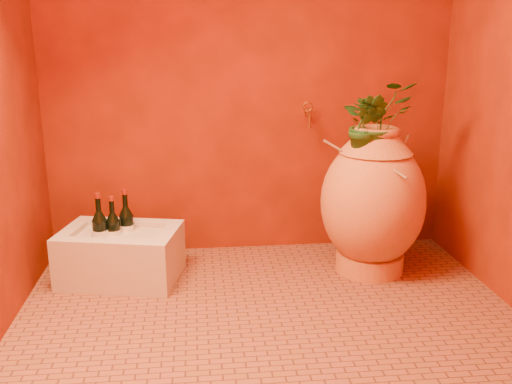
{
  "coord_description": "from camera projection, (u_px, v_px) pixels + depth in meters",
  "views": [
    {
      "loc": [
        -0.34,
        -2.51,
        1.36
      ],
      "look_at": [
        -0.03,
        0.35,
        0.55
      ],
      "focal_mm": 40.0,
      "sensor_mm": 36.0,
      "label": 1
    }
  ],
  "objects": [
    {
      "name": "wine_bottle_b",
      "position": [
        100.0,
        233.0,
        3.16
      ],
      "size": [
        0.09,
        0.09,
        0.35
      ],
      "color": "black",
      "rests_on": "stone_basin"
    },
    {
      "name": "amphora",
      "position": [
        373.0,
        201.0,
        3.27
      ],
      "size": [
        0.78,
        0.78,
        0.86
      ],
      "rotation": [
        0.0,
        0.0,
        0.39
      ],
      "color": "#CB6F39",
      "rests_on": "floor"
    },
    {
      "name": "wine_bottle_a",
      "position": [
        114.0,
        232.0,
        3.19
      ],
      "size": [
        0.08,
        0.08,
        0.33
      ],
      "color": "black",
      "rests_on": "stone_basin"
    },
    {
      "name": "plant_side",
      "position": [
        367.0,
        127.0,
        3.09
      ],
      "size": [
        0.26,
        0.24,
        0.37
      ],
      "primitive_type": "imported",
      "rotation": [
        0.0,
        0.0,
        -0.54
      ],
      "color": "#1D4F1C",
      "rests_on": "amphora"
    },
    {
      "name": "floor",
      "position": [
        270.0,
        319.0,
        2.8
      ],
      "size": [
        2.5,
        2.5,
        0.0
      ],
      "primitive_type": "plane",
      "color": "brown",
      "rests_on": "ground"
    },
    {
      "name": "plant_main",
      "position": [
        375.0,
        122.0,
        3.17
      ],
      "size": [
        0.5,
        0.46,
        0.45
      ],
      "primitive_type": "imported",
      "rotation": [
        0.0,
        0.0,
        0.33
      ],
      "color": "#1D4F1C",
      "rests_on": "amphora"
    },
    {
      "name": "wall_tap",
      "position": [
        308.0,
        113.0,
        3.49
      ],
      "size": [
        0.07,
        0.14,
        0.15
      ],
      "color": "#A36725",
      "rests_on": "wall_back"
    },
    {
      "name": "stone_basin",
      "position": [
        121.0,
        256.0,
        3.22
      ],
      "size": [
        0.72,
        0.57,
        0.3
      ],
      "rotation": [
        0.0,
        0.0,
        -0.22
      ],
      "color": "beige",
      "rests_on": "floor"
    },
    {
      "name": "wall_back",
      "position": [
        249.0,
        52.0,
        3.42
      ],
      "size": [
        2.5,
        0.02,
        2.5
      ],
      "primitive_type": "cube",
      "color": "#5C1905",
      "rests_on": "ground"
    },
    {
      "name": "wine_bottle_c",
      "position": [
        127.0,
        227.0,
        3.25
      ],
      "size": [
        0.08,
        0.08,
        0.35
      ],
      "color": "black",
      "rests_on": "stone_basin"
    }
  ]
}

